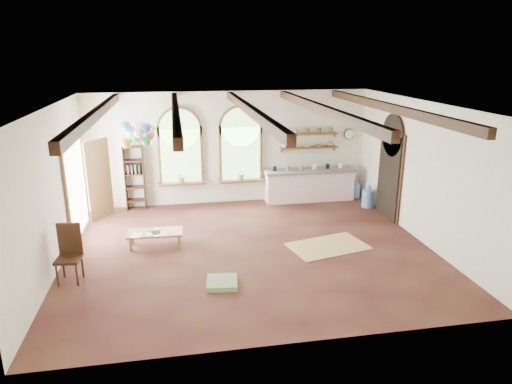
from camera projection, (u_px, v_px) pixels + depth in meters
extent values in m
plane|color=#553123|center=(250.00, 249.00, 10.21)|extent=(8.00, 8.00, 0.00)
cube|color=brown|center=(181.00, 155.00, 12.78)|extent=(1.24, 0.08, 1.64)
cylinder|color=brown|center=(180.00, 129.00, 12.56)|extent=(1.24, 0.08, 1.24)
cube|color=#80AE68|center=(181.00, 156.00, 12.75)|extent=(1.10, 0.04, 1.50)
cube|color=brown|center=(182.00, 183.00, 12.93)|extent=(1.30, 0.28, 0.08)
cube|color=brown|center=(241.00, 153.00, 13.07)|extent=(1.24, 0.08, 1.64)
cylinder|color=brown|center=(241.00, 127.00, 12.85)|extent=(1.24, 0.08, 1.24)
cube|color=#80AE68|center=(241.00, 153.00, 13.03)|extent=(1.10, 0.04, 1.50)
cube|color=brown|center=(242.00, 181.00, 13.22)|extent=(1.30, 0.28, 0.08)
cube|color=brown|center=(75.00, 187.00, 10.90)|extent=(0.10, 1.90, 2.50)
cube|color=black|center=(389.00, 177.00, 11.96)|extent=(0.10, 1.30, 2.40)
cube|color=#F7D1D4|center=(309.00, 186.00, 13.48)|extent=(2.60, 0.55, 0.86)
cube|color=gray|center=(310.00, 171.00, 13.34)|extent=(2.68, 0.62, 0.08)
cube|color=brown|center=(309.00, 148.00, 13.32)|extent=(1.70, 0.24, 0.04)
cube|color=brown|center=(309.00, 134.00, 13.20)|extent=(1.70, 0.24, 0.04)
cylinder|color=black|center=(349.00, 134.00, 13.49)|extent=(0.32, 0.04, 0.32)
cube|color=#351D11|center=(125.00, 178.00, 12.57)|extent=(0.03, 0.32, 1.80)
cube|color=#351D11|center=(144.00, 177.00, 12.66)|extent=(0.03, 0.32, 1.80)
cube|color=#A7834C|center=(155.00, 233.00, 10.29)|extent=(1.24, 0.60, 0.05)
cube|color=#A7834C|center=(131.00, 245.00, 10.08)|extent=(0.05, 0.05, 0.31)
cube|color=#A7834C|center=(179.00, 242.00, 10.23)|extent=(0.05, 0.05, 0.31)
cube|color=#A7834C|center=(133.00, 238.00, 10.46)|extent=(0.05, 0.05, 0.31)
cube|color=#A7834C|center=(179.00, 235.00, 10.61)|extent=(0.05, 0.05, 0.31)
cube|color=#351D11|center=(68.00, 259.00, 8.66)|extent=(0.49, 0.49, 0.05)
cube|color=#351D11|center=(70.00, 239.00, 8.75)|extent=(0.45, 0.09, 0.66)
cube|color=tan|center=(328.00, 246.00, 10.37)|extent=(1.92, 1.44, 0.02)
cube|color=gray|center=(222.00, 283.00, 8.65)|extent=(0.64, 0.64, 0.10)
cylinder|color=#6191D0|center=(355.00, 191.00, 13.79)|extent=(0.29, 0.29, 0.43)
sphere|color=#6191D0|center=(356.00, 182.00, 13.71)|extent=(0.15, 0.15, 0.15)
cylinder|color=#6191D0|center=(368.00, 198.00, 12.94)|extent=(0.33, 0.33, 0.50)
sphere|color=#6191D0|center=(369.00, 188.00, 12.85)|extent=(0.18, 0.18, 0.18)
cylinder|color=white|center=(137.00, 116.00, 10.83)|extent=(0.01, 0.01, 0.85)
sphere|color=green|center=(146.00, 141.00, 10.97)|extent=(0.25, 0.25, 0.25)
sphere|color=#E5734C|center=(150.00, 136.00, 11.05)|extent=(0.25, 0.25, 0.25)
sphere|color=#92FF35|center=(151.00, 129.00, 11.19)|extent=(0.25, 0.25, 0.25)
sphere|color=white|center=(141.00, 125.00, 11.08)|extent=(0.25, 0.25, 0.25)
sphere|color=#FF5E28|center=(138.00, 139.00, 11.26)|extent=(0.25, 0.25, 0.25)
sphere|color=#4CB366|center=(130.00, 134.00, 11.20)|extent=(0.25, 0.25, 0.25)
sphere|color=#B36AE2|center=(131.00, 131.00, 10.98)|extent=(0.25, 0.25, 0.25)
sphere|color=#38A5F0|center=(126.00, 127.00, 10.83)|extent=(0.25, 0.25, 0.25)
sphere|color=#F79D36|center=(126.00, 143.00, 10.76)|extent=(0.25, 0.25, 0.25)
sphere|color=#57F75B|center=(135.00, 138.00, 10.80)|extent=(0.25, 0.25, 0.25)
sphere|color=#FFBCBB|center=(139.00, 133.00, 10.69)|extent=(0.25, 0.25, 0.25)
sphere|color=#434D9C|center=(146.00, 128.00, 10.68)|extent=(0.25, 0.25, 0.25)
imported|color=olive|center=(147.00, 230.00, 10.34)|extent=(0.17, 0.23, 0.02)
cube|color=black|center=(157.00, 232.00, 10.25)|extent=(0.17, 0.25, 0.01)
imported|color=#598C4C|center=(182.00, 177.00, 12.85)|extent=(0.27, 0.23, 0.30)
imported|color=#598C4C|center=(242.00, 174.00, 13.13)|extent=(0.27, 0.23, 0.30)
imported|color=white|center=(284.00, 146.00, 13.17)|extent=(0.12, 0.10, 0.10)
imported|color=beige|center=(296.00, 146.00, 13.23)|extent=(0.10, 0.10, 0.09)
imported|color=beige|center=(307.00, 146.00, 13.30)|extent=(0.22, 0.22, 0.05)
imported|color=#8C664C|center=(319.00, 146.00, 13.36)|extent=(0.20, 0.20, 0.06)
imported|color=slate|center=(330.00, 143.00, 13.40)|extent=(0.18, 0.18, 0.19)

